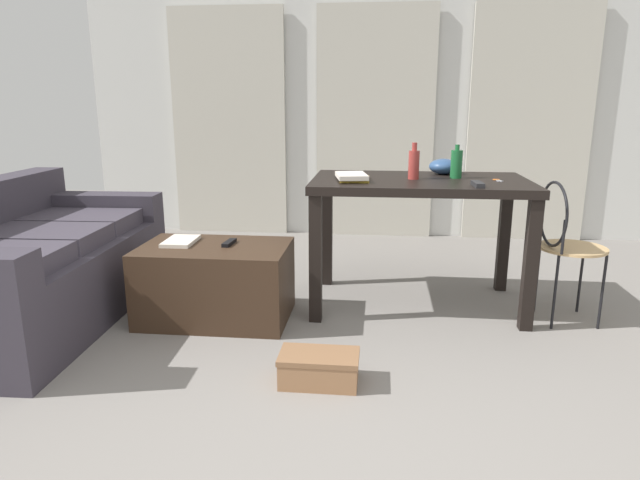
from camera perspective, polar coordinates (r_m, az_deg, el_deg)
The scene contains 16 objects.
ground_plane at distance 3.23m, azimuth 4.77°, elevation -8.60°, with size 9.11×9.11×0.00m, color gray.
wall_back at distance 5.28m, azimuth 5.76°, elevation 14.26°, with size 5.36×0.10×2.53m, color silver.
curtains at distance 5.20m, azimuth 5.69°, elevation 11.78°, with size 3.81×0.03×2.08m.
couch at distance 3.60m, azimuth -27.71°, elevation -2.52°, with size 0.98×1.78×0.79m.
coffee_table at distance 3.29m, azimuth -10.68°, elevation -4.30°, with size 0.84×0.54×0.44m.
craft_table at distance 3.40m, azimuth 10.19°, elevation 4.30°, with size 1.28×0.78×0.79m.
wire_chair at distance 3.41m, azimuth 23.73°, elevation 0.41°, with size 0.37×0.39×0.82m.
bottle_near at distance 3.36m, azimuth 9.64°, elevation 7.73°, with size 0.06×0.06×0.22m.
bottle_far at distance 3.45m, azimuth 13.87°, elevation 7.63°, with size 0.07×0.07×0.20m.
bowl at distance 3.63m, azimuth 12.64°, elevation 7.40°, with size 0.19×0.19×0.10m, color #2D4C7A.
book_stack at distance 3.25m, azimuth 3.38°, elevation 6.50°, with size 0.21×0.28×0.04m.
tv_remote_on_table at distance 3.15m, azimuth 15.93°, elevation 5.55°, with size 0.05×0.15×0.02m, color #232326.
scissors at distance 3.42m, azimuth 17.78°, elevation 5.90°, with size 0.05×0.10×0.00m.
tv_remote_primary at distance 3.24m, azimuth -9.33°, elevation -0.28°, with size 0.04×0.15×0.02m, color black.
magazine at distance 3.33m, azimuth -14.15°, elevation -0.11°, with size 0.17×0.26×0.02m, color silver.
shoebox at distance 2.56m, azimuth -0.10°, elevation -13.05°, with size 0.36×0.21×0.14m.
Camera 1 is at (0.06, -1.48, 1.24)m, focal length 31.08 mm.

